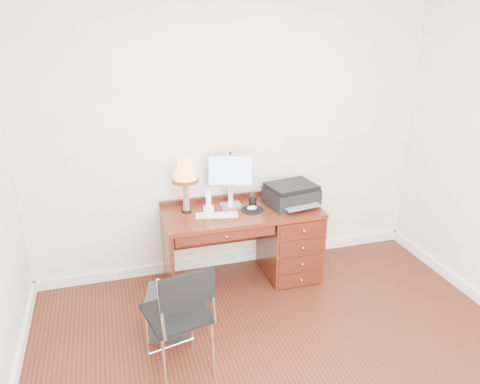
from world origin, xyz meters
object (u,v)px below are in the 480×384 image
object	(u,v)px
desk	(273,237)
equipment_box	(168,312)
printer	(291,194)
monitor	(230,173)
leg_lamp	(185,175)
phone	(209,205)
chair	(179,311)

from	to	relation	value
desk	equipment_box	bearing A→B (deg)	-151.11
desk	printer	world-z (taller)	printer
monitor	leg_lamp	world-z (taller)	monitor
equipment_box	phone	bearing A→B (deg)	66.27
equipment_box	monitor	bearing A→B (deg)	59.44
desk	phone	xyz separation A→B (m)	(-0.63, 0.07, 0.40)
chair	equipment_box	distance (m)	0.65
leg_lamp	phone	world-z (taller)	leg_lamp
equipment_box	desk	bearing A→B (deg)	41.60
desk	chair	world-z (taller)	chair
printer	equipment_box	distance (m)	1.62
desk	leg_lamp	world-z (taller)	leg_lamp
leg_lamp	phone	xyz separation A→B (m)	(0.20, -0.05, -0.31)
desk	chair	distance (m)	1.63
monitor	equipment_box	distance (m)	1.41
desk	printer	xyz separation A→B (m)	(0.18, 0.01, 0.44)
leg_lamp	equipment_box	size ratio (longest dim) A/B	1.29
desk	monitor	bearing A→B (deg)	157.37
chair	leg_lamp	bearing A→B (deg)	64.20
desk	equipment_box	world-z (taller)	desk
desk	chair	bearing A→B (deg)	-134.13
printer	equipment_box	bearing A→B (deg)	-163.93
printer	equipment_box	size ratio (longest dim) A/B	1.35
printer	monitor	bearing A→B (deg)	155.05
leg_lamp	equipment_box	bearing A→B (deg)	-112.59
monitor	desk	bearing A→B (deg)	-6.61
monitor	chair	bearing A→B (deg)	-102.85
equipment_box	leg_lamp	bearing A→B (deg)	80.12
printer	leg_lamp	bearing A→B (deg)	164.26
desk	monitor	size ratio (longest dim) A/B	2.92
leg_lamp	chair	bearing A→B (deg)	-102.86
leg_lamp	desk	bearing A→B (deg)	-7.87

